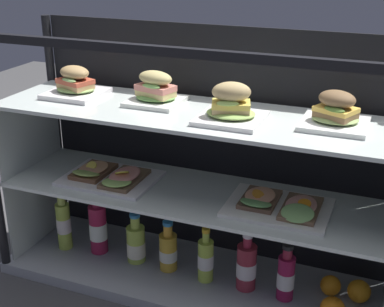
% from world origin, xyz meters
% --- Properties ---
extents(ground_plane, '(6.00, 6.00, 0.02)m').
position_xyz_m(ground_plane, '(0.00, 0.00, -0.01)').
color(ground_plane, '#454445').
rests_on(ground_plane, ground).
extents(case_base_deck, '(1.43, 0.43, 0.04)m').
position_xyz_m(case_base_deck, '(0.00, 0.00, 0.02)').
color(case_base_deck, '#9FA3A9').
rests_on(case_base_deck, ground).
extents(case_frame, '(1.43, 0.43, 0.93)m').
position_xyz_m(case_frame, '(0.00, 0.12, 0.51)').
color(case_frame, black).
rests_on(case_frame, ground).
extents(riser_lower_tier, '(1.37, 0.36, 0.32)m').
position_xyz_m(riser_lower_tier, '(0.00, 0.00, 0.20)').
color(riser_lower_tier, silver).
rests_on(riser_lower_tier, case_base_deck).
extents(shelf_lower_glass, '(1.38, 0.38, 0.01)m').
position_xyz_m(shelf_lower_glass, '(0.00, 0.00, 0.37)').
color(shelf_lower_glass, silver).
rests_on(shelf_lower_glass, riser_lower_tier).
extents(riser_upper_tier, '(1.37, 0.36, 0.28)m').
position_xyz_m(riser_upper_tier, '(0.00, 0.00, 0.52)').
color(riser_upper_tier, silver).
rests_on(riser_upper_tier, shelf_lower_glass).
extents(shelf_upper_glass, '(1.38, 0.38, 0.01)m').
position_xyz_m(shelf_upper_glass, '(0.00, 0.00, 0.67)').
color(shelf_upper_glass, silver).
rests_on(shelf_upper_glass, riser_upper_tier).
extents(plated_roll_sandwich_near_right_corner, '(0.20, 0.20, 0.11)m').
position_xyz_m(plated_roll_sandwich_near_right_corner, '(-0.47, 0.02, 0.72)').
color(plated_roll_sandwich_near_right_corner, white).
rests_on(plated_roll_sandwich_near_right_corner, shelf_upper_glass).
extents(plated_roll_sandwich_left_of_center, '(0.18, 0.18, 0.12)m').
position_xyz_m(plated_roll_sandwich_left_of_center, '(-0.15, 0.05, 0.72)').
color(plated_roll_sandwich_left_of_center, white).
rests_on(plated_roll_sandwich_left_of_center, shelf_upper_glass).
extents(plated_roll_sandwich_far_right, '(0.20, 0.20, 0.13)m').
position_xyz_m(plated_roll_sandwich_far_right, '(0.15, -0.04, 0.72)').
color(plated_roll_sandwich_far_right, white).
rests_on(plated_roll_sandwich_far_right, shelf_upper_glass).
extents(plated_roll_sandwich_far_left, '(0.20, 0.20, 0.11)m').
position_xyz_m(plated_roll_sandwich_far_left, '(0.46, 0.03, 0.72)').
color(plated_roll_sandwich_far_left, white).
rests_on(plated_roll_sandwich_far_left, shelf_upper_glass).
extents(open_sandwich_tray_near_right_corner, '(0.34, 0.26, 0.06)m').
position_xyz_m(open_sandwich_tray_near_right_corner, '(-0.32, -0.02, 0.40)').
color(open_sandwich_tray_near_right_corner, white).
rests_on(open_sandwich_tray_near_right_corner, shelf_lower_glass).
extents(open_sandwich_tray_left_of_center, '(0.34, 0.25, 0.06)m').
position_xyz_m(open_sandwich_tray_left_of_center, '(0.31, -0.02, 0.40)').
color(open_sandwich_tray_left_of_center, white).
rests_on(open_sandwich_tray_left_of_center, shelf_lower_glass).
extents(juice_bottle_tucked_behind, '(0.06, 0.06, 0.26)m').
position_xyz_m(juice_bottle_tucked_behind, '(-0.55, -0.02, 0.15)').
color(juice_bottle_tucked_behind, '#B0CA49').
rests_on(juice_bottle_tucked_behind, case_base_deck).
extents(juice_bottle_front_left_end, '(0.07, 0.07, 0.26)m').
position_xyz_m(juice_bottle_front_left_end, '(-0.40, 0.01, 0.15)').
color(juice_bottle_front_left_end, '#A21E43').
rests_on(juice_bottle_front_left_end, case_base_deck).
extents(juice_bottle_front_fourth, '(0.07, 0.07, 0.20)m').
position_xyz_m(juice_bottle_front_fourth, '(-0.23, 0.00, 0.12)').
color(juice_bottle_front_fourth, '#B9D751').
rests_on(juice_bottle_front_fourth, case_base_deck).
extents(juice_bottle_front_right_end, '(0.07, 0.07, 0.20)m').
position_xyz_m(juice_bottle_front_right_end, '(-0.09, -0.01, 0.12)').
color(juice_bottle_front_right_end, gold).
rests_on(juice_bottle_front_right_end, case_base_deck).
extents(juice_bottle_near_post, '(0.06, 0.06, 0.21)m').
position_xyz_m(juice_bottle_near_post, '(0.06, -0.02, 0.13)').
color(juice_bottle_near_post, '#B8D64A').
rests_on(juice_bottle_near_post, case_base_deck).
extents(juice_bottle_front_middle, '(0.07, 0.07, 0.22)m').
position_xyz_m(juice_bottle_front_middle, '(0.21, -0.01, 0.13)').
color(juice_bottle_front_middle, maroon).
rests_on(juice_bottle_front_middle, case_base_deck).
extents(juice_bottle_front_second, '(0.06, 0.06, 0.21)m').
position_xyz_m(juice_bottle_front_second, '(0.36, -0.02, 0.13)').
color(juice_bottle_front_second, '#951A46').
rests_on(juice_bottle_front_second, case_base_deck).
extents(orange_fruit_near_left_post, '(0.08, 0.08, 0.08)m').
position_xyz_m(orange_fruit_near_left_post, '(0.60, 0.06, 0.08)').
color(orange_fruit_near_left_post, orange).
rests_on(orange_fruit_near_left_post, case_base_deck).
extents(orange_fruit_rolled_forward, '(0.07, 0.07, 0.07)m').
position_xyz_m(orange_fruit_rolled_forward, '(0.50, 0.06, 0.08)').
color(orange_fruit_rolled_forward, orange).
rests_on(orange_fruit_rolled_forward, case_base_deck).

